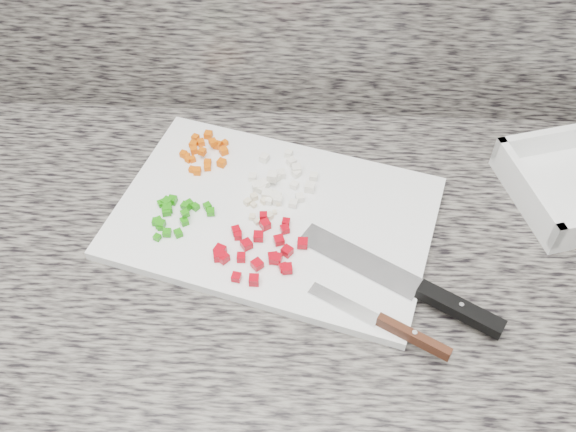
# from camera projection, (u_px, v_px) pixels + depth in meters

# --- Properties ---
(cabinet) EXTENTS (3.92, 0.62, 0.86)m
(cabinet) POSITION_uv_depth(u_px,v_px,m) (239.00, 403.00, 1.21)
(cabinet) COLOR silver
(cabinet) RESTS_ON ground
(countertop) EXTENTS (3.96, 0.64, 0.04)m
(countertop) POSITION_uv_depth(u_px,v_px,m) (219.00, 262.00, 0.87)
(countertop) COLOR #69655D
(countertop) RESTS_ON cabinet
(cutting_board) EXTENTS (0.49, 0.39, 0.01)m
(cutting_board) POSITION_uv_depth(u_px,v_px,m) (274.00, 217.00, 0.88)
(cutting_board) COLOR white
(cutting_board) RESTS_ON countertop
(carrot_pile) EXTENTS (0.07, 0.09, 0.02)m
(carrot_pile) POSITION_uv_depth(u_px,v_px,m) (205.00, 152.00, 0.95)
(carrot_pile) COLOR #D45504
(carrot_pile) RESTS_ON cutting_board
(onion_pile) EXTENTS (0.10, 0.11, 0.02)m
(onion_pile) POSITION_uv_depth(u_px,v_px,m) (279.00, 183.00, 0.91)
(onion_pile) COLOR white
(onion_pile) RESTS_ON cutting_board
(green_pepper_pile) EXTENTS (0.08, 0.08, 0.02)m
(green_pepper_pile) POSITION_uv_depth(u_px,v_px,m) (175.00, 213.00, 0.87)
(green_pepper_pile) COLOR #1C830B
(green_pepper_pile) RESTS_ON cutting_board
(red_pepper_pile) EXTENTS (0.12, 0.12, 0.01)m
(red_pepper_pile) POSITION_uv_depth(u_px,v_px,m) (259.00, 250.00, 0.83)
(red_pepper_pile) COLOR #A0020F
(red_pepper_pile) RESTS_ON cutting_board
(garlic_pile) EXTENTS (0.05, 0.06, 0.01)m
(garlic_pile) POSITION_uv_depth(u_px,v_px,m) (261.00, 208.00, 0.88)
(garlic_pile) COLOR beige
(garlic_pile) RESTS_ON cutting_board
(chef_knife) EXTENTS (0.25, 0.17, 0.02)m
(chef_knife) POSITION_uv_depth(u_px,v_px,m) (424.00, 292.00, 0.79)
(chef_knife) COLOR silver
(chef_knife) RESTS_ON cutting_board
(paring_knife) EXTENTS (0.17, 0.10, 0.02)m
(paring_knife) POSITION_uv_depth(u_px,v_px,m) (395.00, 328.00, 0.75)
(paring_knife) COLOR silver
(paring_knife) RESTS_ON cutting_board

